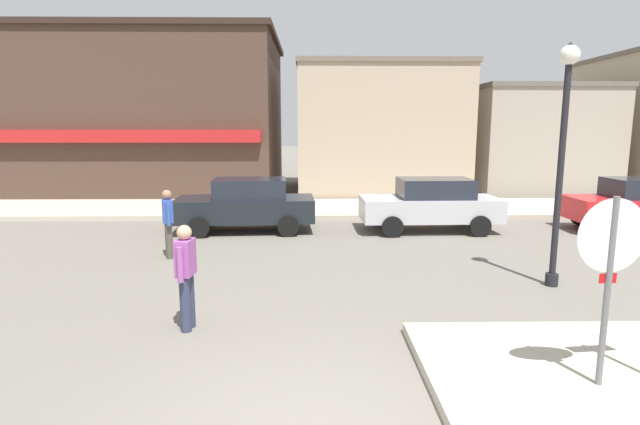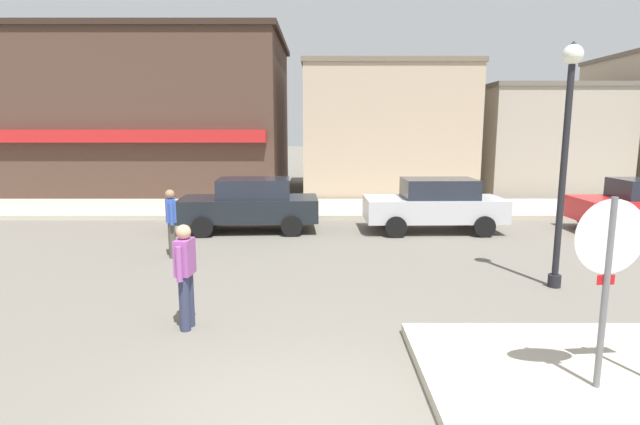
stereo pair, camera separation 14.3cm
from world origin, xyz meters
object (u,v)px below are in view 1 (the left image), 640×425
stop_sign (609,267)px  pedestrian_crossing_far (168,222)px  lamp_post (564,131)px  parked_car_second (431,204)px  parked_car_nearest (247,204)px  pedestrian_crossing_near (186,274)px  parked_car_third (640,204)px

stop_sign → pedestrian_crossing_far: size_ratio=1.43×
lamp_post → parked_car_second: size_ratio=1.13×
lamp_post → pedestrian_crossing_far: size_ratio=2.82×
parked_car_nearest → pedestrian_crossing_near: size_ratio=2.54×
pedestrian_crossing_far → pedestrian_crossing_near: bearing=-71.0°
parked_car_nearest → pedestrian_crossing_far: size_ratio=2.54×
parked_car_second → pedestrian_crossing_near: pedestrian_crossing_near is taller
stop_sign → parked_car_nearest: 10.68m
pedestrian_crossing_near → pedestrian_crossing_far: size_ratio=1.00×
lamp_post → pedestrian_crossing_near: 7.14m
stop_sign → parked_car_second: bearing=88.3°
parked_car_nearest → parked_car_second: bearing=-0.5°
stop_sign → parked_car_nearest: size_ratio=0.56×
lamp_post → parked_car_second: lamp_post is taller
stop_sign → parked_car_nearest: stop_sign is taller
parked_car_nearest → pedestrian_crossing_far: bearing=-115.1°
parked_car_second → parked_car_third: (6.19, -0.11, 0.00)m
stop_sign → pedestrian_crossing_near: 5.54m
parked_car_nearest → stop_sign: bearing=-61.1°
parked_car_second → pedestrian_crossing_far: (-6.86, -3.02, 0.06)m
lamp_post → parked_car_third: lamp_post is taller
stop_sign → parked_car_second: (0.27, 9.28, -0.71)m
parked_car_second → pedestrian_crossing_near: 9.05m
parked_car_second → parked_car_third: size_ratio=1.01×
lamp_post → parked_car_nearest: (-6.55, 5.31, -2.15)m
stop_sign → pedestrian_crossing_far: stop_sign is taller
pedestrian_crossing_near → parked_car_third: bearing=31.7°
lamp_post → pedestrian_crossing_far: lamp_post is taller
lamp_post → parked_car_second: 5.79m
stop_sign → parked_car_second: 9.31m
parked_car_second → pedestrian_crossing_near: bearing=-126.6°
pedestrian_crossing_near → pedestrian_crossing_far: 4.50m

